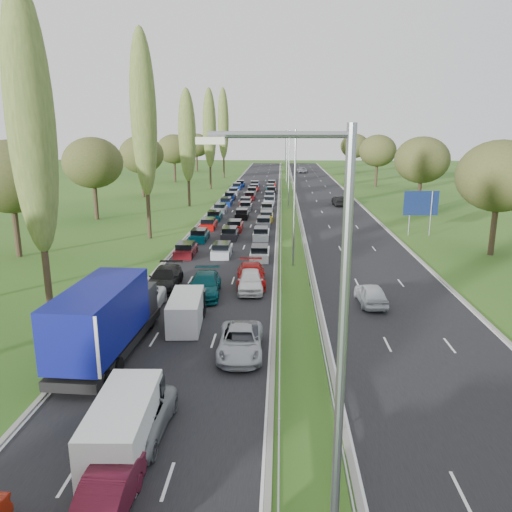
# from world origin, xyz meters

# --- Properties ---
(ground) EXTENTS (260.00, 260.00, 0.00)m
(ground) POSITION_xyz_m (4.50, 80.00, 0.00)
(ground) COLOR #264E18
(ground) RESTS_ON ground
(near_carriageway) EXTENTS (10.50, 215.00, 0.04)m
(near_carriageway) POSITION_xyz_m (-2.25, 82.50, 0.00)
(near_carriageway) COLOR black
(near_carriageway) RESTS_ON ground
(far_carriageway) EXTENTS (10.50, 215.00, 0.04)m
(far_carriageway) POSITION_xyz_m (11.25, 82.50, 0.00)
(far_carriageway) COLOR black
(far_carriageway) RESTS_ON ground
(central_reservation) EXTENTS (2.36, 215.00, 0.32)m
(central_reservation) POSITION_xyz_m (4.50, 82.50, 0.55)
(central_reservation) COLOR gray
(central_reservation) RESTS_ON ground
(lamp_columns) EXTENTS (0.18, 140.18, 12.00)m
(lamp_columns) POSITION_xyz_m (4.50, 78.00, 6.00)
(lamp_columns) COLOR gray
(lamp_columns) RESTS_ON ground
(poplar_row) EXTENTS (2.80, 127.80, 22.44)m
(poplar_row) POSITION_xyz_m (-11.50, 68.17, 12.39)
(poplar_row) COLOR #2D2116
(poplar_row) RESTS_ON ground
(woodland_left) EXTENTS (8.00, 166.00, 11.10)m
(woodland_left) POSITION_xyz_m (-22.00, 62.63, 7.68)
(woodland_left) COLOR #2D2116
(woodland_left) RESTS_ON ground
(woodland_right) EXTENTS (8.00, 153.00, 11.10)m
(woodland_right) POSITION_xyz_m (24.00, 66.67, 7.68)
(woodland_right) COLOR #2D2116
(woodland_right) RESTS_ON ground
(traffic_queue_fill) EXTENTS (9.05, 67.78, 0.80)m
(traffic_queue_fill) POSITION_xyz_m (-2.23, 77.41, 0.44)
(traffic_queue_fill) COLOR #590F14
(traffic_queue_fill) RESTS_ON ground
(near_car_2) EXTENTS (2.80, 5.53, 1.50)m
(near_car_2) POSITION_xyz_m (-5.88, 30.52, 0.77)
(near_car_2) COLOR white
(near_car_2) RESTS_ON near_carriageway
(near_car_3) EXTENTS (2.23, 5.43, 1.57)m
(near_car_3) POSITION_xyz_m (-5.60, 35.83, 0.81)
(near_car_3) COLOR black
(near_car_3) RESTS_ON near_carriageway
(near_car_5) EXTENTS (1.57, 4.24, 1.39)m
(near_car_5) POSITION_xyz_m (-2.07, 12.21, 0.71)
(near_car_5) COLOR #500D1F
(near_car_5) RESTS_ON near_carriageway
(near_car_6) EXTENTS (2.54, 5.22, 1.43)m
(near_car_6) POSITION_xyz_m (-2.31, 16.54, 0.73)
(near_car_6) COLOR slate
(near_car_6) RESTS_ON near_carriageway
(near_car_7) EXTENTS (2.62, 5.65, 1.60)m
(near_car_7) POSITION_xyz_m (-2.22, 34.20, 0.82)
(near_car_7) COLOR #044046
(near_car_7) RESTS_ON near_carriageway
(near_car_9) EXTENTS (1.78, 4.27, 1.37)m
(near_car_9) POSITION_xyz_m (1.43, 24.77, 0.71)
(near_car_9) COLOR black
(near_car_9) RESTS_ON near_carriageway
(near_car_10) EXTENTS (2.56, 5.24, 1.43)m
(near_car_10) POSITION_xyz_m (1.21, 24.33, 0.74)
(near_car_10) COLOR #AAAEB4
(near_car_10) RESTS_ON near_carriageway
(near_car_11) EXTENTS (2.60, 5.61, 1.59)m
(near_car_11) POSITION_xyz_m (1.03, 37.02, 0.81)
(near_car_11) COLOR #A60B0A
(near_car_11) RESTS_ON near_carriageway
(near_car_12) EXTENTS (2.14, 4.79, 1.60)m
(near_car_12) POSITION_xyz_m (1.07, 35.47, 0.82)
(near_car_12) COLOR white
(near_car_12) RESTS_ON near_carriageway
(far_car_0) EXTENTS (1.97, 4.47, 1.50)m
(far_car_0) POSITION_xyz_m (9.71, 32.85, 0.77)
(far_car_0) COLOR silver
(far_car_0) RESTS_ON far_carriageway
(far_car_1) EXTENTS (1.98, 4.84, 1.56)m
(far_car_1) POSITION_xyz_m (12.75, 80.70, 0.80)
(far_car_1) COLOR black
(far_car_1) RESTS_ON far_carriageway
(far_car_2) EXTENTS (3.01, 5.88, 1.59)m
(far_car_2) POSITION_xyz_m (9.36, 146.48, 0.82)
(far_car_2) COLOR gray
(far_car_2) RESTS_ON far_carriageway
(blue_lorry) EXTENTS (2.78, 10.00, 4.22)m
(blue_lorry) POSITION_xyz_m (-5.84, 23.61, 2.17)
(blue_lorry) COLOR black
(blue_lorry) RESTS_ON near_carriageway
(white_van_front) EXTENTS (2.06, 5.26, 2.11)m
(white_van_front) POSITION_xyz_m (-2.50, 15.83, 1.08)
(white_van_front) COLOR white
(white_van_front) RESTS_ON near_carriageway
(white_van_rear) EXTENTS (1.90, 4.84, 1.95)m
(white_van_rear) POSITION_xyz_m (-2.49, 28.39, 1.00)
(white_van_rear) COLOR silver
(white_van_rear) RESTS_ON near_carriageway
(info_sign) EXTENTS (1.50, 0.21, 2.10)m
(info_sign) POSITION_xyz_m (-9.40, 24.30, 1.37)
(info_sign) COLOR gray
(info_sign) RESTS_ON ground
(direction_sign) EXTENTS (4.00, 0.34, 5.20)m
(direction_sign) POSITION_xyz_m (19.40, 57.07, 3.57)
(direction_sign) COLOR gray
(direction_sign) RESTS_ON ground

